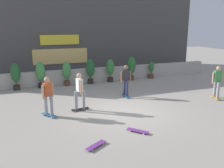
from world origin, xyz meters
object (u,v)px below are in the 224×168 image
at_px(skater_by_wall_left, 48,95).
at_px(skateboard_near_camera, 138,131).
at_px(potted_plant_1, 40,73).
at_px(potted_plant_6, 151,69).
at_px(skateboard_aside, 96,145).
at_px(potted_plant_3, 90,69).
at_px(skater_far_right, 217,81).
at_px(potted_plant_0, 16,74).
at_px(potted_plant_2, 67,72).
at_px(skater_mid_plaza, 80,90).
at_px(potted_plant_4, 110,69).
at_px(potted_plant_5, 131,66).
at_px(skater_foreground, 126,79).

relative_size(skater_by_wall_left, skateboard_near_camera, 2.29).
xyz_separation_m(potted_plant_1, potted_plant_6, (7.48, 0.00, -0.30)).
bearing_deg(skateboard_aside, potted_plant_3, 74.96).
distance_m(potted_plant_6, skateboard_aside, 10.58).
xyz_separation_m(potted_plant_6, skateboard_near_camera, (-4.90, -7.73, -0.57)).
bearing_deg(skater_far_right, potted_plant_0, 150.27).
bearing_deg(skater_far_right, skater_by_wall_left, 176.79).
bearing_deg(potted_plant_2, potted_plant_6, 0.00).
height_order(potted_plant_3, skater_mid_plaza, skater_mid_plaza).
xyz_separation_m(potted_plant_4, skater_far_right, (3.77, -5.47, 0.07)).
bearing_deg(potted_plant_1, skateboard_aside, -83.99).
relative_size(skater_by_wall_left, skater_far_right, 1.00).
height_order(potted_plant_3, potted_plant_5, potted_plant_5).
height_order(potted_plant_1, potted_plant_6, potted_plant_1).
height_order(potted_plant_3, skater_by_wall_left, skater_by_wall_left).
height_order(potted_plant_6, skateboard_near_camera, potted_plant_6).
relative_size(potted_plant_5, potted_plant_6, 1.35).
bearing_deg(skater_far_right, potted_plant_2, 140.51).
distance_m(potted_plant_3, potted_plant_4, 1.35).
distance_m(skater_by_wall_left, skater_foreground, 4.41).
distance_m(potted_plant_1, skater_mid_plaza, 4.89).
bearing_deg(skater_mid_plaza, potted_plant_0, 118.78).
xyz_separation_m(skater_mid_plaza, skateboard_aside, (-0.35, -3.50, -0.88)).
bearing_deg(potted_plant_2, potted_plant_1, 180.00).
relative_size(skater_mid_plaza, skater_far_right, 1.00).
bearing_deg(skater_mid_plaza, skater_by_wall_left, -169.38).
bearing_deg(skater_far_right, potted_plant_4, 124.55).
xyz_separation_m(potted_plant_1, skater_mid_plaza, (1.22, -4.74, 0.01)).
bearing_deg(skater_foreground, potted_plant_2, 124.59).
relative_size(potted_plant_6, skater_by_wall_left, 0.70).
distance_m(potted_plant_0, skateboard_near_camera, 8.73).
bearing_deg(skateboard_near_camera, potted_plant_6, 57.64).
distance_m(potted_plant_1, potted_plant_4, 4.43).
height_order(potted_plant_0, skater_mid_plaza, skater_mid_plaza).
bearing_deg(potted_plant_3, potted_plant_6, 0.00).
bearing_deg(potted_plant_1, potted_plant_0, 180.00).
xyz_separation_m(potted_plant_3, skateboard_near_camera, (-0.49, -7.73, -0.86)).
bearing_deg(potted_plant_0, potted_plant_6, 0.00).
bearing_deg(potted_plant_1, skater_foreground, -41.45).
xyz_separation_m(potted_plant_3, potted_plant_5, (2.87, -0.00, 0.02)).
height_order(potted_plant_0, skater_far_right, skater_far_right).
height_order(potted_plant_2, potted_plant_5, potted_plant_5).
relative_size(skater_by_wall_left, skater_foreground, 1.00).
distance_m(potted_plant_2, skateboard_aside, 8.31).
bearing_deg(potted_plant_5, skateboard_aside, -121.68).
distance_m(potted_plant_2, potted_plant_5, 4.40).
height_order(skater_far_right, skateboard_near_camera, skater_far_right).
relative_size(potted_plant_2, potted_plant_4, 1.00).
relative_size(skater_far_right, skateboard_near_camera, 2.29).
xyz_separation_m(potted_plant_1, potted_plant_4, (4.43, -0.00, -0.05)).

